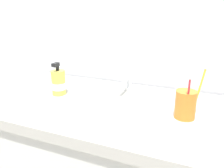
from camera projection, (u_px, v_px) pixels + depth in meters
The scene contains 7 objects.
tiled_wall_back at pixel (137, 16), 1.19m from camera, with size 2.34×0.04×2.40m, color silver.
sink_basin at pixel (109, 117), 0.99m from camera, with size 0.47×0.47×0.12m.
faucet at pixel (128, 80), 1.15m from camera, with size 0.02×0.17×0.12m.
toothbrush_cup at pixel (185, 105), 0.86m from camera, with size 0.08×0.08×0.10m, color orange.
toothbrush_yellow at pixel (200, 87), 0.83m from camera, with size 0.04×0.01×0.21m.
toothbrush_red at pixel (188, 93), 0.82m from camera, with size 0.01×0.05×0.18m.
soap_dispenser at pixel (59, 83), 1.10m from camera, with size 0.07×0.07×0.15m.
Camera 1 is at (0.38, -0.85, 1.24)m, focal length 38.08 mm.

